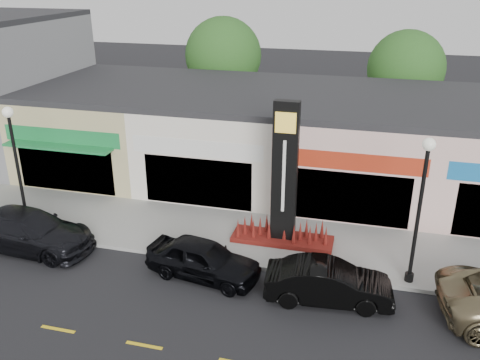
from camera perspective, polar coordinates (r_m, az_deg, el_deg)
The scene contains 14 objects.
ground at distance 18.83m, azimuth -6.83°, elevation -12.19°, with size 120.00×120.00×0.00m, color black.
sidewalk at distance 22.28m, azimuth -2.83°, elevation -5.89°, with size 52.00×4.30×0.15m, color gray.
curb at distance 20.43m, azimuth -4.72°, elevation -8.79°, with size 52.00×0.20×0.15m, color gray.
shop_beige at distance 30.69m, azimuth -14.28°, elevation 6.23°, with size 7.00×10.85×4.80m.
shop_cream at distance 28.09m, azimuth -1.54°, elevation 5.43°, with size 7.00×10.01×4.80m.
shop_pink_w at distance 27.07m, azimuth 12.89°, elevation 4.19°, with size 7.00×10.01×4.80m.
tree_rear_west at distance 35.66m, azimuth -1.90°, elevation 13.78°, with size 5.20×5.20×7.83m.
tree_rear_mid at distance 34.35m, azimuth 18.14°, elevation 11.79°, with size 4.80×4.80×7.29m.
lamp_west_near at distance 23.02m, azimuth -23.86°, elevation 2.34°, with size 0.44×0.44×5.47m.
lamp_east_near at distance 18.39m, azimuth 19.65°, elevation -1.91°, with size 0.44×0.44×5.47m.
pylon_sign at distance 20.54m, azimuth 4.95°, elevation -1.68°, with size 4.20×1.30×6.00m.
car_dark_sedan at distance 22.57m, azimuth -22.71°, elevation -5.27°, with size 5.59×2.27×1.62m, color black.
car_black_sedan at distance 19.11m, azimuth -4.14°, elevation -8.86°, with size 4.34×1.75×1.48m, color black.
car_black_conv at distance 18.06m, azimuth 9.92°, elevation -11.31°, with size 4.37×1.52×1.44m, color black.
Camera 1 is at (5.99, -14.29, 10.70)m, focal length 38.00 mm.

